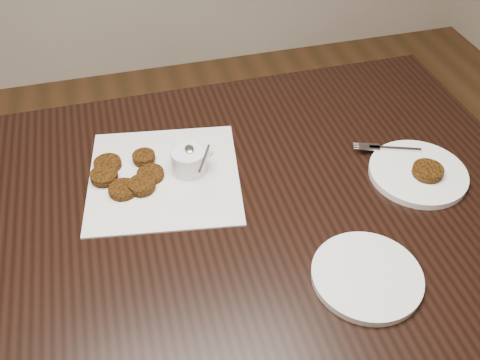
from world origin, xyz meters
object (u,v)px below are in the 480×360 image
(plate_with_patty, at_px, (419,170))
(plate_empty, at_px, (367,276))
(table, at_px, (221,304))
(napkin, at_px, (164,176))
(sauce_ramekin, at_px, (188,150))

(plate_with_patty, bearing_deg, plate_empty, -135.29)
(table, relative_size, napkin, 4.28)
(sauce_ramekin, relative_size, plate_empty, 0.56)
(sauce_ramekin, bearing_deg, napkin, -174.66)
(table, height_order, napkin, napkin)
(napkin, relative_size, plate_empty, 1.61)
(sauce_ramekin, bearing_deg, plate_empty, -55.68)
(napkin, bearing_deg, sauce_ramekin, 5.34)
(sauce_ramekin, xyz_separation_m, plate_with_patty, (0.50, -0.15, -0.05))
(plate_with_patty, bearing_deg, table, 176.60)
(napkin, bearing_deg, plate_empty, -49.53)
(table, distance_m, sauce_ramekin, 0.46)
(table, relative_size, plate_empty, 6.92)
(table, bearing_deg, plate_with_patty, -3.40)
(table, height_order, sauce_ramekin, sauce_ramekin)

